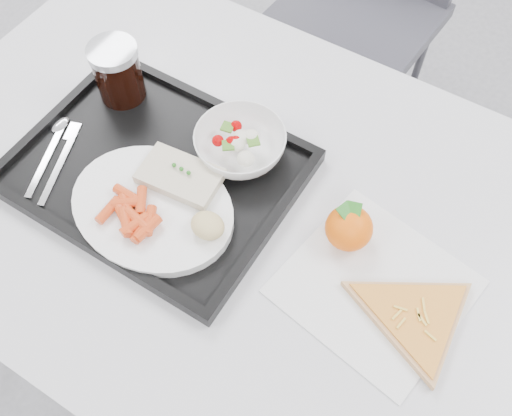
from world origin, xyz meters
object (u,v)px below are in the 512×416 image
(table, at_px, (240,219))
(tray, at_px, (156,171))
(tangerine, at_px, (349,228))
(dinner_plate, at_px, (153,208))
(cola_glass, at_px, (117,71))
(salad_bowl, at_px, (240,144))
(pizza_slice, at_px, (415,317))

(table, xyz_separation_m, tray, (-0.14, -0.03, 0.08))
(tray, relative_size, tangerine, 5.43)
(dinner_plate, relative_size, cola_glass, 2.50)
(salad_bowl, bearing_deg, tangerine, -11.40)
(dinner_plate, bearing_deg, tangerine, 23.87)
(dinner_plate, relative_size, pizza_slice, 1.10)
(cola_glass, relative_size, tangerine, 1.30)
(salad_bowl, height_order, cola_glass, cola_glass)
(cola_glass, height_order, pizza_slice, cola_glass)
(cola_glass, bearing_deg, pizza_slice, -10.33)
(tray, distance_m, pizza_slice, 0.47)
(dinner_plate, xyz_separation_m, tangerine, (0.28, 0.12, 0.01))
(salad_bowl, height_order, tangerine, tangerine)
(cola_glass, xyz_separation_m, pizza_slice, (0.62, -0.11, -0.06))
(salad_bowl, relative_size, tangerine, 1.84)
(table, relative_size, tray, 2.67)
(tray, height_order, pizza_slice, tray)
(dinner_plate, bearing_deg, pizza_slice, 7.72)
(pizza_slice, bearing_deg, tangerine, 155.03)
(table, height_order, salad_bowl, salad_bowl)
(table, height_order, pizza_slice, pizza_slice)
(table, xyz_separation_m, dinner_plate, (-0.10, -0.10, 0.09))
(tangerine, distance_m, pizza_slice, 0.16)
(tray, height_order, salad_bowl, salad_bowl)
(table, xyz_separation_m, tangerine, (0.18, 0.03, 0.10))
(tray, xyz_separation_m, dinner_plate, (0.05, -0.07, 0.02))
(salad_bowl, bearing_deg, pizza_slice, -16.93)
(table, height_order, tangerine, tangerine)
(table, distance_m, pizza_slice, 0.34)
(table, xyz_separation_m, salad_bowl, (-0.04, 0.07, 0.11))
(dinner_plate, distance_m, pizza_slice, 0.43)
(pizza_slice, bearing_deg, table, 172.88)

